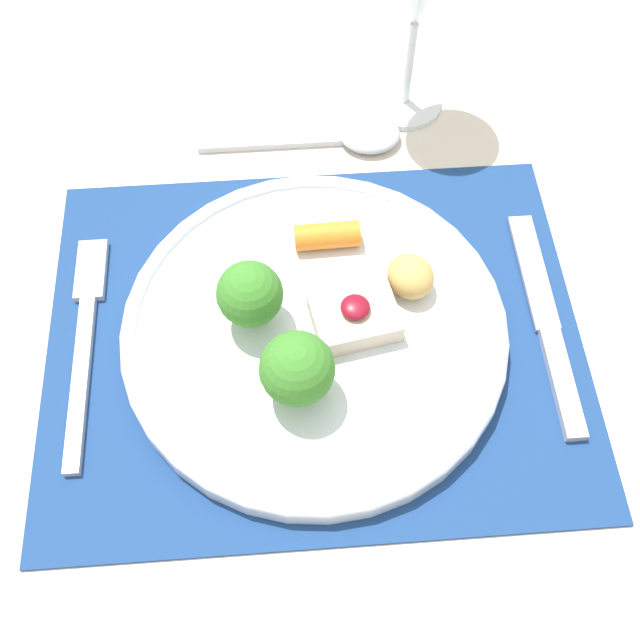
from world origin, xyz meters
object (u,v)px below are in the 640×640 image
at_px(dinner_plate, 318,325).
at_px(fork, 85,330).
at_px(spoon, 352,136).
at_px(knife, 550,334).

relative_size(dinner_plate, fork, 1.47).
bearing_deg(fork, spoon, 39.06).
relative_size(fork, knife, 1.00).
bearing_deg(spoon, knife, -55.29).
relative_size(knife, spoon, 1.08).
bearing_deg(fork, dinner_plate, -5.35).
height_order(knife, spoon, spoon).
height_order(fork, spoon, spoon).
bearing_deg(spoon, dinner_plate, -99.55).
xyz_separation_m(dinner_plate, fork, (-0.18, 0.02, -0.01)).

